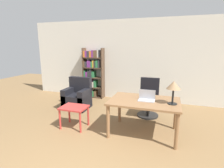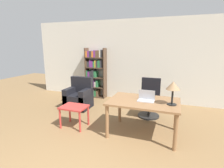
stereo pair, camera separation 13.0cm
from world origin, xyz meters
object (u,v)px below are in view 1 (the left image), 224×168
at_px(table_lamp, 174,86).
at_px(laptop, 147,98).
at_px(desk, 144,105).
at_px(side_table_blue, 74,110).
at_px(office_chair, 149,99).
at_px(bookshelf, 93,73).
at_px(armchair, 78,98).

bearing_deg(table_lamp, laptop, 171.49).
distance_m(desk, side_table_blue, 1.58).
height_order(desk, laptop, laptop).
height_order(office_chair, bookshelf, bookshelf).
xyz_separation_m(desk, table_lamp, (0.55, -0.07, 0.45)).
bearing_deg(laptop, table_lamp, -8.51).
height_order(laptop, table_lamp, table_lamp).
bearing_deg(desk, side_table_blue, -172.18).
relative_size(laptop, office_chair, 0.33).
relative_size(laptop, side_table_blue, 0.58).
bearing_deg(desk, bookshelf, 135.03).
relative_size(table_lamp, armchair, 0.50).
xyz_separation_m(office_chair, armchair, (-2.08, -0.12, -0.13)).
height_order(table_lamp, office_chair, table_lamp).
relative_size(desk, side_table_blue, 2.46).
bearing_deg(desk, table_lamp, -7.14).
relative_size(office_chair, armchair, 1.10).
distance_m(desk, bookshelf, 3.05).
bearing_deg(armchair, bookshelf, 92.24).
relative_size(armchair, bookshelf, 0.52).
xyz_separation_m(table_lamp, armchair, (-2.65, 1.01, -0.78)).
height_order(side_table_blue, armchair, armchair).
relative_size(desk, office_chair, 1.42).
bearing_deg(side_table_blue, bookshelf, 104.45).
bearing_deg(desk, office_chair, 91.30).
xyz_separation_m(table_lamp, side_table_blue, (-2.09, -0.14, -0.68)).
bearing_deg(table_lamp, desk, 172.86).
distance_m(side_table_blue, armchair, 1.29).
height_order(laptop, armchair, laptop).
distance_m(laptop, table_lamp, 0.59).
height_order(office_chair, side_table_blue, office_chair).
relative_size(laptop, bookshelf, 0.19).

